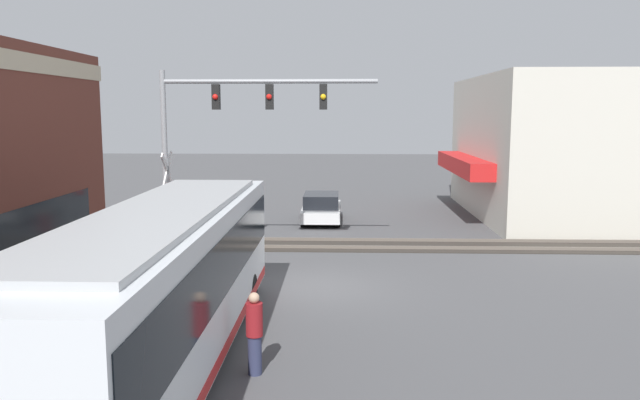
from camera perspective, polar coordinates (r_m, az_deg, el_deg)
name	(u,v)px	position (r m, az deg, el deg)	size (l,w,h in m)	color
ground_plane	(316,287)	(19.00, -0.38, -7.97)	(120.00, 120.00, 0.00)	#4C4C4F
shop_building	(558,147)	(33.64, 20.91, 4.54)	(13.11, 9.51, 7.00)	beige
city_bus	(162,284)	(12.87, -14.26, -7.44)	(12.36, 2.59, 3.37)	silver
traffic_signal_gantry	(229,118)	(22.85, -8.29, 7.39)	(0.42, 7.81, 6.73)	gray
crossing_signal	(168,193)	(23.58, -13.72, 0.64)	(1.41, 1.18, 3.81)	gray
rail_track_near	(322,244)	(24.81, 0.20, -4.08)	(2.60, 60.00, 0.15)	#332D28
parked_car_white	(321,209)	(29.80, 0.13, -0.81)	(4.36, 1.82, 1.40)	silver
pedestrian_near_bus	(254,333)	(12.81, -6.01, -11.99)	(0.34, 0.34, 1.70)	#2D3351
pedestrian_at_crossing	(194,232)	(23.58, -11.40, -2.89)	(0.34, 0.34, 1.64)	black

